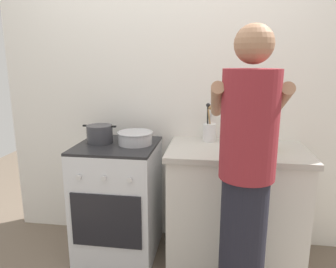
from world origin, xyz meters
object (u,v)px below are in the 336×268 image
object	(u,v)px
mixing_bowl	(135,137)
stove_range	(119,199)
spice_bottle	(250,146)
utensil_crock	(209,130)
person	(246,184)
oil_bottle	(274,135)
pot	(100,134)

from	to	relation	value
mixing_bowl	stove_range	bearing A→B (deg)	-169.41
mixing_bowl	spice_bottle	distance (m)	0.84
utensil_crock	spice_bottle	xyz separation A→B (m)	(0.29, -0.25, -0.05)
person	utensil_crock	bearing A→B (deg)	105.80
mixing_bowl	oil_bottle	distance (m)	1.01
stove_range	utensil_crock	world-z (taller)	utensil_crock
oil_bottle	spice_bottle	bearing A→B (deg)	-166.43
stove_range	oil_bottle	distance (m)	1.28
pot	spice_bottle	bearing A→B (deg)	-4.08
utensil_crock	oil_bottle	world-z (taller)	utensil_crock
person	spice_bottle	bearing A→B (deg)	82.23
stove_range	spice_bottle	xyz separation A→B (m)	(0.98, -0.05, 0.49)
utensil_crock	pot	bearing A→B (deg)	-168.43
mixing_bowl	spice_bottle	xyz separation A→B (m)	(0.84, -0.08, -0.01)
stove_range	utensil_crock	bearing A→B (deg)	15.90
spice_bottle	oil_bottle	distance (m)	0.19
stove_range	person	size ratio (longest dim) A/B	0.53
oil_bottle	stove_range	bearing A→B (deg)	179.36
pot	spice_bottle	size ratio (longest dim) A/B	3.11
utensil_crock	spice_bottle	world-z (taller)	utensil_crock
stove_range	pot	distance (m)	0.54
oil_bottle	mixing_bowl	bearing A→B (deg)	177.79
pot	mixing_bowl	xyz separation A→B (m)	(0.28, -0.00, -0.02)
spice_bottle	person	distance (m)	0.53
stove_range	spice_bottle	bearing A→B (deg)	-3.09
mixing_bowl	utensil_crock	xyz separation A→B (m)	(0.55, 0.17, 0.03)
mixing_bowl	spice_bottle	world-z (taller)	mixing_bowl
mixing_bowl	person	xyz separation A→B (m)	(0.77, -0.59, -0.09)
utensil_crock	spice_bottle	distance (m)	0.38
mixing_bowl	oil_bottle	size ratio (longest dim) A/B	1.01
oil_bottle	person	xyz separation A→B (m)	(-0.24, -0.55, -0.15)
mixing_bowl	utensil_crock	bearing A→B (deg)	17.21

